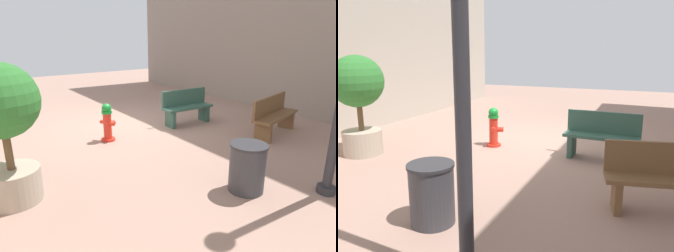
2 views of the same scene
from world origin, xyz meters
The scene contains 6 objects.
ground_plane centered at (0.00, 0.00, 0.00)m, with size 23.40×23.40×0.00m, color #9E7A6B.
fire_hydrant centered at (0.90, 0.91, 0.45)m, with size 0.40×0.42×0.89m.
bench_near centered at (-1.49, 0.91, 0.48)m, with size 1.48×0.50×0.95m.
bench_far centered at (-2.67, 2.89, 0.50)m, with size 1.82×0.82×0.95m.
planter_tree centered at (3.18, 2.56, 1.27)m, with size 1.06×1.06×2.07m.
trash_bin centered at (0.12, 4.39, 0.40)m, with size 0.59×0.59×0.79m.
Camera 1 is at (3.62, 7.11, 2.41)m, focal length 31.55 mm.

